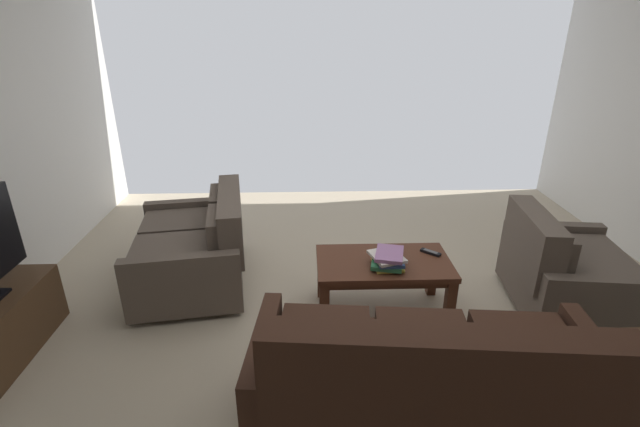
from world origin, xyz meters
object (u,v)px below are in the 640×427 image
(loveseat_near, at_px, (197,247))
(armchair_side, at_px, (564,272))
(coffee_table, at_px, (383,269))
(tv_remote, at_px, (431,252))
(book_stack, at_px, (388,259))
(sofa_main, at_px, (427,384))

(loveseat_near, xyz_separation_m, armchair_side, (-2.90, 0.53, 0.01))
(coffee_table, distance_m, tv_remote, 0.40)
(armchair_side, height_order, tv_remote, armchair_side)
(tv_remote, bearing_deg, book_stack, 26.80)
(sofa_main, bearing_deg, book_stack, -88.92)
(book_stack, bearing_deg, loveseat_near, -21.15)
(sofa_main, bearing_deg, loveseat_near, -47.41)
(loveseat_near, height_order, armchair_side, armchair_side)
(coffee_table, relative_size, tv_remote, 6.68)
(loveseat_near, distance_m, coffee_table, 1.59)
(loveseat_near, distance_m, tv_remote, 1.94)
(book_stack, xyz_separation_m, tv_remote, (-0.37, -0.18, -0.05))
(loveseat_near, distance_m, armchair_side, 2.95)
(sofa_main, distance_m, tv_remote, 1.32)
(loveseat_near, height_order, book_stack, loveseat_near)
(coffee_table, xyz_separation_m, tv_remote, (-0.38, -0.10, 0.08))
(sofa_main, xyz_separation_m, book_stack, (0.02, -1.09, 0.13))
(armchair_side, xyz_separation_m, book_stack, (1.37, 0.06, 0.17))
(book_stack, bearing_deg, sofa_main, 91.08)
(loveseat_near, relative_size, armchair_side, 1.26)
(loveseat_near, bearing_deg, coffee_table, 161.57)
(loveseat_near, xyz_separation_m, tv_remote, (-1.89, 0.41, 0.13))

